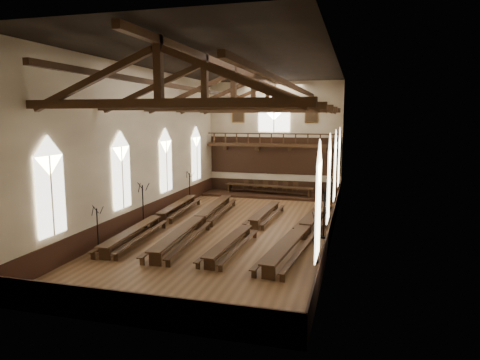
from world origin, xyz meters
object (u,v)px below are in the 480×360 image
Objects in this scene: candelabrum_left_far at (190,194)px; candelabrum_right_mid at (324,223)px; candelabrum_left_mid at (143,214)px; candelabrum_left_near at (98,237)px; refectory_row_c at (250,225)px; candelabrum_right_far at (332,199)px; dais at (268,195)px; refectory_row_a at (158,217)px; high_table at (268,187)px; refectory_row_b at (199,219)px; candelabrum_right_near at (317,247)px; refectory_row_d at (305,228)px.

candelabrum_right_mid is (11.10, -7.14, 0.08)m from candelabrum_left_far.
candelabrum_right_mid is (11.10, 0.60, 0.01)m from candelabrum_left_mid.
refectory_row_c is at bearing 38.20° from candelabrum_left_near.
candelabrum_left_mid is 11.12m from candelabrum_right_mid.
candelabrum_right_far is at bearing 90.00° from candelabrum_right_mid.
dais is 4.36× the size of candelabrum_left_far.
candelabrum_right_mid reaches higher than refectory_row_c.
refectory_row_a is at bearing -111.66° from dais.
dais is at bearing 96.48° from refectory_row_c.
candelabrum_right_far is at bearing 62.70° from refectory_row_c.
candelabrum_right_far is (0.00, 8.19, -0.13)m from candelabrum_right_mid.
candelabrum_left_near reaches higher than high_table.
candelabrum_left_far reaches higher than refectory_row_c.
high_table is 13.32m from candelabrum_right_mid.
refectory_row_a is 5.48× the size of candelabrum_left_far.
dais is at bearing 90.00° from high_table.
candelabrum_right_mid is (7.68, -0.17, 0.31)m from refectory_row_b.
candelabrum_left_mid is 1.14× the size of candelabrum_right_near.
dais is 18.37m from candelabrum_left_near.
candelabrum_right_near is (11.10, -3.71, -0.11)m from candelabrum_left_mid.
refectory_row_c is 5.99m from candelabrum_right_near.
candelabrum_left_mid is (-3.42, -0.77, 0.30)m from refectory_row_b.
candelabrum_left_mid reaches higher than refectory_row_a.
refectory_row_d is 1.09m from candelabrum_right_mid.
candelabrum_right_mid reaches higher than high_table.
candelabrum_left_mid is (-5.41, -12.65, 0.05)m from high_table.
candelabrum_left_mid reaches higher than candelabrum_left_near.
dais is at bearing 145.90° from candelabrum_right_far.
candelabrum_left_far is 1.04× the size of candelabrum_right_near.
candelabrum_right_mid reaches higher than candelabrum_right_far.
refectory_row_c is 8.64m from candelabrum_left_near.
high_table is at bearing 66.86° from candelabrum_left_mid.
candelabrum_right_mid reaches higher than refectory_row_a.
refectory_row_b is at bearing 58.85° from candelabrum_left_near.
refectory_row_a is 5.86× the size of candelabrum_right_far.
refectory_row_a is at bearing -84.72° from candelabrum_left_far.
candelabrum_right_far reaches higher than refectory_row_a.
refectory_row_c is at bearing -177.90° from candelabrum_right_mid.
refectory_row_d is 5.09× the size of candelabrum_right_mid.
candelabrum_right_near is (5.69, -16.36, 0.66)m from dais.
high_table is (-1.39, 12.20, 0.34)m from refectory_row_c.
candelabrum_left_far is at bearing 90.00° from candelabrum_left_mid.
candelabrum_left_mid is at bearing 90.00° from candelabrum_left_near.
candelabrum_left_mid is 0.99× the size of candelabrum_right_mid.
refectory_row_c is 5.46× the size of candelabrum_right_near.
candelabrum_left_mid is 1.10× the size of candelabrum_left_far.
high_table is at bearing 80.54° from refectory_row_b.
refectory_row_c is at bearing 179.76° from refectory_row_d.
candelabrum_right_far is at bearing 38.38° from candelabrum_left_mid.
dais is at bearing 66.86° from candelabrum_left_mid.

